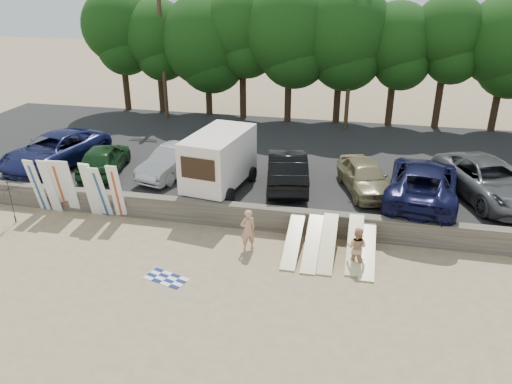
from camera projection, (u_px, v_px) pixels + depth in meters
ground at (265, 268)px, 18.06m from camera, size 120.00×120.00×0.00m
seawall at (279, 219)px, 20.54m from camera, size 44.00×0.50×1.00m
parking_lot at (303, 161)px, 27.30m from camera, size 44.00×14.50×0.70m
treeline at (321, 33)px, 31.08m from camera, size 32.70×6.59×9.12m
utility_poles at (351, 52)px, 29.77m from camera, size 25.80×0.26×9.00m
box_trailer at (219, 158)px, 22.39m from camera, size 2.84×4.38×2.62m
car_0 at (55, 150)px, 25.34m from camera, size 4.05×6.41×1.65m
car_1 at (104, 158)px, 24.49m from camera, size 2.54×4.59×1.48m
car_2 at (173, 161)px, 24.17m from camera, size 2.57×4.58×1.43m
car_3 at (287, 169)px, 22.95m from camera, size 2.63×5.24×1.65m
car_4 at (365, 176)px, 22.35m from camera, size 2.97×4.61×1.46m
car_5 at (423, 181)px, 21.47m from camera, size 3.74×6.55×1.72m
car_6 at (489, 180)px, 21.66m from camera, size 4.73×6.60×1.67m
surfboard_upright_0 at (37, 185)px, 21.82m from camera, size 0.55×0.68×2.55m
surfboard_upright_1 at (50, 186)px, 21.69m from camera, size 0.55×0.61×2.56m
surfboard_upright_2 at (60, 186)px, 21.75m from camera, size 0.55×0.65×2.55m
surfboard_upright_3 at (69, 187)px, 21.62m from camera, size 0.50×0.55×2.57m
surfboard_upright_4 at (90, 189)px, 21.40m from camera, size 0.54×0.62×2.56m
surfboard_upright_5 at (91, 190)px, 21.34m from camera, size 0.51×0.63×2.55m
surfboard_upright_6 at (101, 192)px, 21.19m from camera, size 0.53×0.83×2.51m
surfboard_upright_7 at (117, 192)px, 21.15m from camera, size 0.52×0.60×2.56m
surfboard_low_0 at (293, 241)px, 18.95m from camera, size 0.56×2.89×0.95m
surfboard_low_1 at (312, 243)px, 18.71m from camera, size 0.56×2.87×1.01m
surfboard_low_2 at (328, 243)px, 18.62m from camera, size 0.56×2.84×1.11m
surfboard_low_3 at (355, 244)px, 18.56m from camera, size 0.56×2.84×1.10m
surfboard_low_4 at (367, 251)px, 18.35m from camera, size 0.56×2.91×0.86m
beachgoer_a at (248, 230)px, 18.97m from camera, size 0.73×0.69×1.68m
beachgoer_b at (357, 247)px, 17.88m from camera, size 0.89×0.77×1.55m
cooler at (323, 244)px, 19.30m from camera, size 0.42×0.35×0.32m
gear_bag at (323, 239)px, 19.79m from camera, size 0.31×0.27×0.22m
beach_towel at (166, 278)px, 17.45m from camera, size 1.87×1.87×0.00m
beach_umbrella at (12, 201)px, 20.99m from camera, size 2.34×2.38×1.99m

